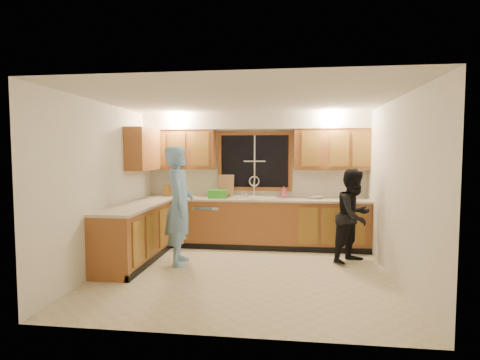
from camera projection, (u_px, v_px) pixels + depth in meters
name	position (u px, v px, depth m)	size (l,w,h in m)	color
floor	(243.00, 273.00, 5.45)	(4.20, 4.20, 0.00)	beige
ceiling	(244.00, 100.00, 5.28)	(4.20, 4.20, 0.00)	silver
wall_back	(255.00, 179.00, 7.25)	(4.20, 4.20, 0.00)	white
wall_left	(105.00, 187.00, 5.62)	(3.80, 3.80, 0.00)	white
wall_right	(396.00, 190.00, 5.11)	(3.80, 3.80, 0.00)	white
base_cabinets_back	(253.00, 223.00, 7.01)	(4.20, 0.60, 0.88)	#9C5C2D
base_cabinets_left	(134.00, 235.00, 5.99)	(0.60, 1.90, 0.88)	#9C5C2D
countertop_back	(253.00, 199.00, 6.96)	(4.20, 0.63, 0.04)	beige
countertop_left	(135.00, 207.00, 5.95)	(0.63, 1.90, 0.04)	beige
upper_cabinets_left	(180.00, 150.00, 7.22)	(1.35, 0.33, 0.75)	#9C5C2D
upper_cabinets_right	(331.00, 149.00, 6.87)	(1.35, 0.33, 0.75)	#9C5C2D
upper_cabinets_return	(143.00, 149.00, 6.67)	(0.33, 0.90, 0.75)	#9C5C2D
soffit	(254.00, 121.00, 7.00)	(4.20, 0.35, 0.30)	white
window_frame	(255.00, 161.00, 7.21)	(1.44, 0.03, 1.14)	black
sink	(253.00, 201.00, 6.98)	(0.86, 0.52, 0.57)	white
dishwasher	(209.00, 224.00, 7.10)	(0.60, 0.56, 0.82)	silver
stove	(119.00, 243.00, 5.42)	(0.58, 0.75, 0.90)	silver
man	(179.00, 205.00, 5.88)	(0.68, 0.45, 1.87)	#75AADE
woman	(354.00, 216.00, 5.98)	(0.73, 0.57, 1.51)	black
knife_block	(167.00, 191.00, 7.26)	(0.11, 0.10, 0.21)	#A1712C
cutting_board	(226.00, 185.00, 7.24)	(0.32, 0.02, 0.42)	tan
dish_crate	(217.00, 194.00, 6.99)	(0.33, 0.31, 0.15)	green
soap_bottle	(284.00, 192.00, 7.08)	(0.10, 0.10, 0.21)	#E45784
bowl	(317.00, 197.00, 6.83)	(0.23, 0.23, 0.06)	silver
can_left	(231.00, 196.00, 6.88)	(0.06, 0.06, 0.11)	beige
can_right	(246.00, 196.00, 6.82)	(0.06, 0.06, 0.12)	beige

